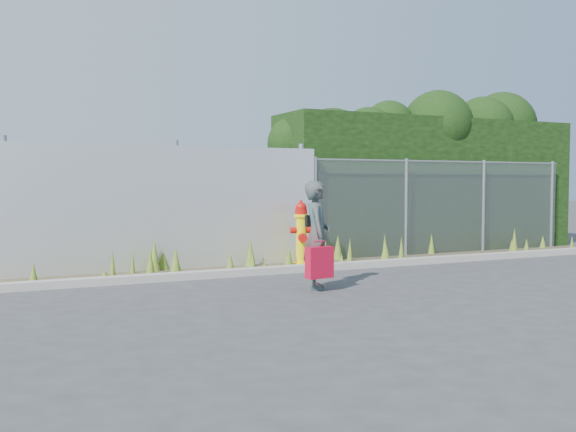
# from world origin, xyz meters

# --- Properties ---
(ground) EXTENTS (80.00, 80.00, 0.00)m
(ground) POSITION_xyz_m (0.00, 0.00, 0.00)
(ground) COLOR #38373A
(ground) RESTS_ON ground
(curb) EXTENTS (16.00, 0.22, 0.12)m
(curb) POSITION_xyz_m (0.00, 1.80, 0.06)
(curb) COLOR gray
(curb) RESTS_ON ground
(weed_strip) EXTENTS (16.00, 1.31, 0.55)m
(weed_strip) POSITION_xyz_m (-0.38, 2.52, 0.14)
(weed_strip) COLOR #443A27
(weed_strip) RESTS_ON ground
(corrugated_fence) EXTENTS (8.50, 0.21, 2.30)m
(corrugated_fence) POSITION_xyz_m (-3.25, 3.01, 1.10)
(corrugated_fence) COLOR silver
(corrugated_fence) RESTS_ON ground
(chainlink_fence) EXTENTS (6.50, 0.07, 2.05)m
(chainlink_fence) POSITION_xyz_m (4.25, 3.00, 1.03)
(chainlink_fence) COLOR gray
(chainlink_fence) RESTS_ON ground
(hedge) EXTENTS (7.58, 2.02, 3.81)m
(hedge) POSITION_xyz_m (4.50, 4.04, 1.98)
(hedge) COLOR black
(hedge) RESTS_ON ground
(fire_hydrant) EXTENTS (0.41, 0.37, 1.22)m
(fire_hydrant) POSITION_xyz_m (0.50, 2.52, 0.59)
(fire_hydrant) COLOR yellow
(fire_hydrant) RESTS_ON ground
(woman) EXTENTS (0.58, 0.68, 1.57)m
(woman) POSITION_xyz_m (-0.45, 0.12, 0.79)
(woman) COLOR #106964
(woman) RESTS_ON ground
(red_tote_bag) EXTENTS (0.40, 0.15, 0.53)m
(red_tote_bag) POSITION_xyz_m (-0.54, -0.15, 0.42)
(red_tote_bag) COLOR #A9092D
(black_shoulder_bag) EXTENTS (0.23, 0.09, 0.17)m
(black_shoulder_bag) POSITION_xyz_m (-0.44, 0.24, 0.99)
(black_shoulder_bag) COLOR black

